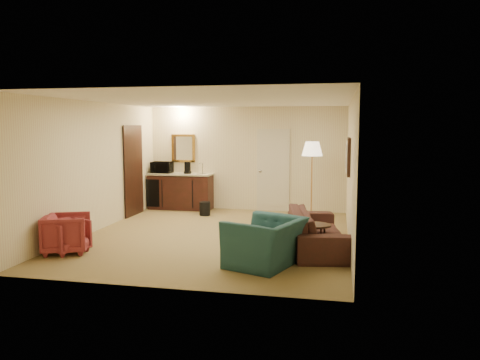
% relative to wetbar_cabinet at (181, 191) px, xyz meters
% --- Properties ---
extents(ground, '(6.00, 6.00, 0.00)m').
position_rel_wetbar_cabinet_xyz_m(ground, '(1.65, -2.72, -0.46)').
color(ground, olive).
rests_on(ground, ground).
extents(room_walls, '(5.02, 6.01, 2.61)m').
position_rel_wetbar_cabinet_xyz_m(room_walls, '(1.55, -1.95, 1.26)').
color(room_walls, beige).
rests_on(room_walls, ground).
extents(wetbar_cabinet, '(1.64, 0.58, 0.92)m').
position_rel_wetbar_cabinet_xyz_m(wetbar_cabinet, '(0.00, 0.00, 0.00)').
color(wetbar_cabinet, '#361511').
rests_on(wetbar_cabinet, ground).
extents(sofa, '(1.02, 2.32, 0.87)m').
position_rel_wetbar_cabinet_xyz_m(sofa, '(3.60, -3.26, -0.02)').
color(sofa, black).
rests_on(sofa, ground).
extents(teal_armchair, '(1.06, 1.29, 0.97)m').
position_rel_wetbar_cabinet_xyz_m(teal_armchair, '(2.88, -4.45, 0.03)').
color(teal_armchair, '#1F4A4F').
rests_on(teal_armchair, ground).
extents(rose_chair_near, '(0.87, 0.89, 0.72)m').
position_rel_wetbar_cabinet_xyz_m(rose_chair_near, '(-0.50, -4.39, -0.10)').
color(rose_chair_near, '#97313C').
rests_on(rose_chair_near, ground).
extents(rose_chair_far, '(0.75, 0.77, 0.61)m').
position_rel_wetbar_cabinet_xyz_m(rose_chair_far, '(-0.50, -4.39, -0.15)').
color(rose_chair_far, '#97313C').
rests_on(rose_chair_far, ground).
extents(coffee_table, '(0.86, 0.64, 0.45)m').
position_rel_wetbar_cabinet_xyz_m(coffee_table, '(3.45, -3.37, -0.23)').
color(coffee_table, black).
rests_on(coffee_table, ground).
extents(floor_lamp, '(0.58, 0.58, 1.78)m').
position_rel_wetbar_cabinet_xyz_m(floor_lamp, '(3.35, -0.59, 0.43)').
color(floor_lamp, '#BB823E').
rests_on(floor_lamp, ground).
extents(waste_bin, '(0.29, 0.29, 0.32)m').
position_rel_wetbar_cabinet_xyz_m(waste_bin, '(0.85, -0.72, -0.30)').
color(waste_bin, black).
rests_on(waste_bin, ground).
extents(microwave, '(0.52, 0.29, 0.35)m').
position_rel_wetbar_cabinet_xyz_m(microwave, '(-0.50, 0.00, 0.64)').
color(microwave, black).
rests_on(microwave, wetbar_cabinet).
extents(coffee_maker, '(0.16, 0.16, 0.30)m').
position_rel_wetbar_cabinet_xyz_m(coffee_maker, '(0.20, -0.03, 0.61)').
color(coffee_maker, black).
rests_on(coffee_maker, wetbar_cabinet).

